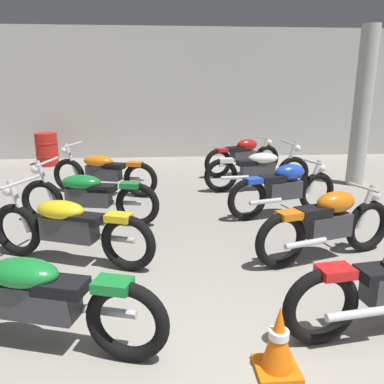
% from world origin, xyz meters
% --- Properties ---
extents(back_wall, '(13.05, 0.24, 3.60)m').
position_xyz_m(back_wall, '(0.00, 9.48, 1.80)').
color(back_wall, '#B2B2AD').
rests_on(back_wall, ground).
extents(support_pillar, '(0.36, 0.36, 3.20)m').
position_xyz_m(support_pillar, '(3.67, 5.75, 1.60)').
color(support_pillar, '#B2B2AD').
rests_on(support_pillar, ground).
extents(motorcycle_left_row_0, '(2.11, 0.87, 0.97)m').
position_xyz_m(motorcycle_left_row_0, '(-1.46, 0.76, 0.45)').
color(motorcycle_left_row_0, black).
rests_on(motorcycle_left_row_0, ground).
extents(motorcycle_left_row_1, '(2.07, 0.98, 0.97)m').
position_xyz_m(motorcycle_left_row_1, '(-1.55, 2.35, 0.45)').
color(motorcycle_left_row_1, black).
rests_on(motorcycle_left_row_1, ground).
extents(motorcycle_left_row_2, '(2.15, 0.73, 0.97)m').
position_xyz_m(motorcycle_left_row_2, '(-1.55, 3.71, 0.45)').
color(motorcycle_left_row_2, black).
rests_on(motorcycle_left_row_2, ground).
extents(motorcycle_left_row_3, '(2.09, 0.93, 0.97)m').
position_xyz_m(motorcycle_left_row_3, '(-1.56, 5.39, 0.45)').
color(motorcycle_left_row_3, black).
rests_on(motorcycle_left_row_3, ground).
extents(motorcycle_right_row_1, '(1.92, 0.74, 0.88)m').
position_xyz_m(motorcycle_right_row_1, '(1.54, 2.20, 0.46)').
color(motorcycle_right_row_1, black).
rests_on(motorcycle_right_row_1, ground).
extents(motorcycle_right_row_2, '(1.93, 0.71, 0.88)m').
position_xyz_m(motorcycle_right_row_2, '(1.52, 3.86, 0.46)').
color(motorcycle_right_row_2, black).
rests_on(motorcycle_right_row_2, ground).
extents(motorcycle_right_row_3, '(2.17, 0.68, 0.97)m').
position_xyz_m(motorcycle_right_row_3, '(1.49, 5.44, 0.45)').
color(motorcycle_right_row_3, black).
rests_on(motorcycle_right_row_3, ground).
extents(motorcycle_right_row_4, '(1.90, 0.77, 0.88)m').
position_xyz_m(motorcycle_right_row_4, '(1.48, 6.82, 0.46)').
color(motorcycle_right_row_4, black).
rests_on(motorcycle_right_row_4, ground).
extents(oil_drum, '(0.59, 0.59, 0.85)m').
position_xyz_m(oil_drum, '(-3.41, 8.40, 0.43)').
color(oil_drum, red).
rests_on(oil_drum, ground).
extents(traffic_cone, '(0.32, 0.32, 0.54)m').
position_xyz_m(traffic_cone, '(0.38, 0.32, 0.26)').
color(traffic_cone, orange).
rests_on(traffic_cone, ground).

